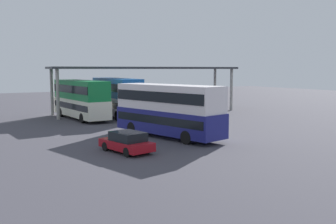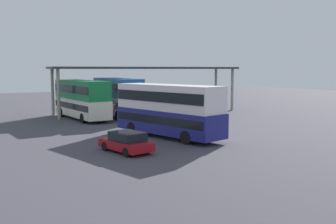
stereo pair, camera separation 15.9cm
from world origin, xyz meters
name	(u,v)px [view 1 (the left image)]	position (x,y,z in m)	size (l,w,h in m)	color
ground_plane	(196,141)	(0.00, 0.00, 0.00)	(140.00, 140.00, 0.00)	#413F48
double_decker_main	(168,108)	(-0.87, 2.64, 2.28)	(4.76, 10.35, 4.15)	navy
parked_hatchback	(127,142)	(-6.08, -0.92, 0.67)	(2.48, 4.17, 1.35)	maroon
double_decker_near_canopy	(81,98)	(-3.22, 17.05, 2.29)	(3.13, 10.21, 4.17)	silver
double_decker_mid_row	(116,96)	(0.96, 17.18, 2.37)	(3.03, 10.59, 4.34)	white
depot_canopy	(147,70)	(5.78, 18.92, 5.28)	(23.72, 7.51, 5.64)	#33353A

